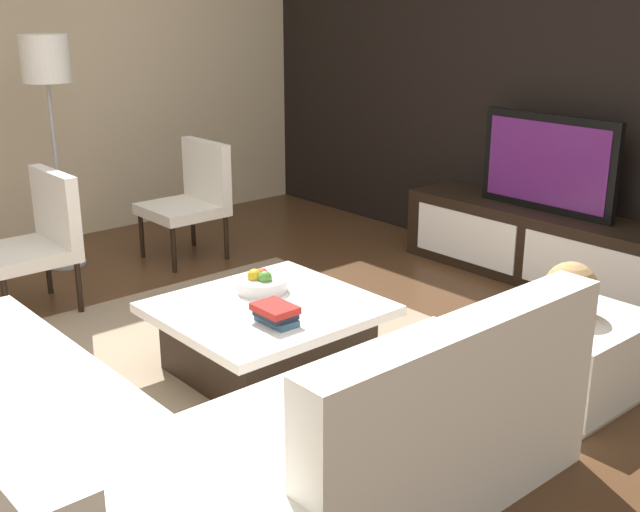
% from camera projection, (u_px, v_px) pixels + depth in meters
% --- Properties ---
extents(ground_plane, '(14.00, 14.00, 0.00)m').
position_uv_depth(ground_plane, '(265.00, 383.00, 4.08)').
color(ground_plane, '#4C301C').
extents(feature_wall_back, '(6.40, 0.12, 2.80)m').
position_uv_depth(feature_wall_back, '(582.00, 73.00, 5.33)').
color(feature_wall_back, black).
rests_on(feature_wall_back, ground).
extents(side_wall_left, '(0.12, 5.20, 2.80)m').
position_uv_depth(side_wall_left, '(29.00, 64.00, 6.07)').
color(side_wall_left, beige).
rests_on(side_wall_left, ground).
extents(area_rug, '(2.95, 2.60, 0.01)m').
position_uv_depth(area_rug, '(254.00, 376.00, 4.15)').
color(area_rug, gray).
rests_on(area_rug, ground).
extents(media_console, '(2.06, 0.49, 0.50)m').
position_uv_depth(media_console, '(540.00, 246.00, 5.50)').
color(media_console, black).
rests_on(media_console, ground).
extents(television, '(1.02, 0.06, 0.66)m').
position_uv_depth(television, '(548.00, 163.00, 5.32)').
color(television, black).
rests_on(television, media_console).
extents(sectional_couch, '(2.50, 2.32, 0.82)m').
position_uv_depth(sectional_couch, '(159.00, 437.00, 3.06)').
color(sectional_couch, white).
rests_on(sectional_couch, ground).
extents(coffee_table, '(0.97, 1.06, 0.38)m').
position_uv_depth(coffee_table, '(268.00, 336.00, 4.16)').
color(coffee_table, black).
rests_on(coffee_table, ground).
extents(accent_chair_near, '(0.55, 0.53, 0.87)m').
position_uv_depth(accent_chair_near, '(38.00, 234.00, 4.93)').
color(accent_chair_near, black).
rests_on(accent_chair_near, ground).
extents(floor_lamp, '(0.33, 0.33, 1.65)m').
position_uv_depth(floor_lamp, '(47.00, 73.00, 5.45)').
color(floor_lamp, '#A5A5AA').
rests_on(floor_lamp, ground).
extents(ottoman, '(0.70, 0.70, 0.40)m').
position_uv_depth(ottoman, '(564.00, 350.00, 3.99)').
color(ottoman, white).
rests_on(ottoman, ground).
extents(fruit_bowl, '(0.28, 0.28, 0.12)m').
position_uv_depth(fruit_bowl, '(261.00, 283.00, 4.28)').
color(fruit_bowl, silver).
rests_on(fruit_bowl, coffee_table).
extents(accent_chair_far, '(0.54, 0.53, 0.87)m').
position_uv_depth(accent_chair_far, '(193.00, 194.00, 5.95)').
color(accent_chair_far, black).
rests_on(accent_chair_far, ground).
extents(decorative_ball, '(0.27, 0.27, 0.27)m').
position_uv_depth(decorative_ball, '(571.00, 288.00, 3.89)').
color(decorative_ball, '#AD8451').
rests_on(decorative_ball, ottoman).
extents(book_stack, '(0.22, 0.16, 0.09)m').
position_uv_depth(book_stack, '(276.00, 314.00, 3.85)').
color(book_stack, '#2D516B').
rests_on(book_stack, coffee_table).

